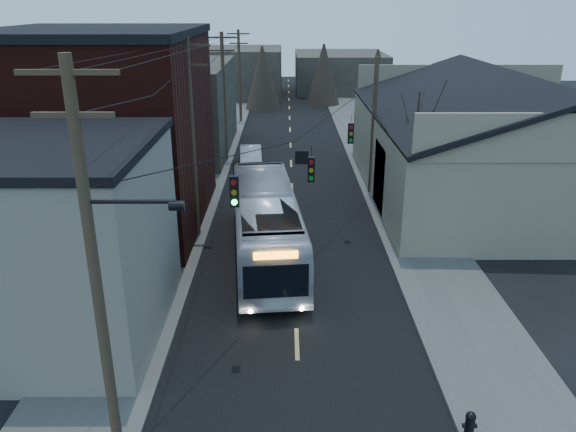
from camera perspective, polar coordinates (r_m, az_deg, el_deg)
road_surface at (r=40.79m, az=0.34°, el=4.59°), size 9.00×110.00×0.02m
sidewalk_left at (r=41.23m, az=-8.76°, el=4.59°), size 4.00×110.00×0.12m
sidewalk_right at (r=41.35m, az=9.41°, el=4.60°), size 4.00×110.00×0.12m
building_clapboard at (r=21.62m, az=-23.71°, el=-2.63°), size 8.00×8.00×7.00m
building_brick at (r=31.37m, az=-18.24°, el=7.95°), size 10.00×12.00×10.00m
building_left_far at (r=46.74m, az=-11.66°, el=10.67°), size 9.00×14.00×7.00m
warehouse at (r=37.71m, az=20.71°, el=6.09°), size 16.16×20.60×7.73m
building_far_left at (r=74.84m, az=-4.66°, el=14.35°), size 10.00×12.00×6.00m
building_far_right at (r=79.99m, az=5.25°, el=14.39°), size 12.00×14.00×5.00m
bare_tree at (r=30.97m, az=12.70°, el=5.66°), size 0.40×0.40×7.20m
utility_lines at (r=34.03m, az=-4.88°, el=9.79°), size 11.24×45.28×10.50m
bus at (r=26.50m, az=-2.24°, el=-0.78°), size 3.99×12.37×3.39m
parked_car at (r=42.00m, az=-3.79°, el=6.04°), size 1.87×4.54×1.46m
fire_hydrant at (r=17.29m, az=17.99°, el=-19.44°), size 0.39×0.29×0.84m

